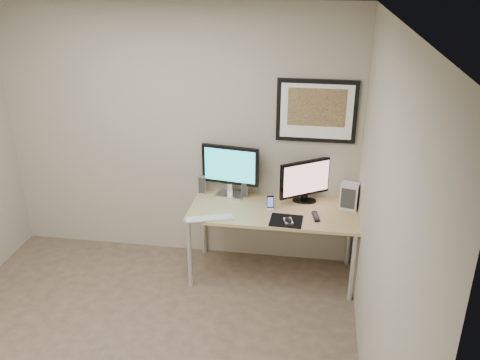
{
  "coord_description": "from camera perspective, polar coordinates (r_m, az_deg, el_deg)",
  "views": [
    {
      "loc": [
        1.34,
        -2.97,
        2.94
      ],
      "look_at": [
        0.72,
        1.1,
        1.13
      ],
      "focal_mm": 38.0,
      "sensor_mm": 36.0,
      "label": 1
    }
  ],
  "objects": [
    {
      "name": "desk",
      "position": [
        4.89,
        3.75,
        -4.02
      ],
      "size": [
        1.6,
        0.7,
        0.73
      ],
      "color": "#977C49",
      "rests_on": "floor"
    },
    {
      "name": "monitor_tv",
      "position": [
        4.95,
        7.36,
        -0.01
      ],
      "size": [
        0.48,
        0.33,
        0.43
      ],
      "rotation": [
        0.0,
        0.0,
        0.58
      ],
      "color": "black",
      "rests_on": "desk"
    },
    {
      "name": "remote",
      "position": [
        4.75,
        8.5,
        -4.05
      ],
      "size": [
        0.08,
        0.19,
        0.02
      ],
      "primitive_type": "cube",
      "rotation": [
        0.0,
        0.0,
        0.19
      ],
      "color": "black",
      "rests_on": "desk"
    },
    {
      "name": "floor",
      "position": [
        4.38,
        -12.16,
        -19.0
      ],
      "size": [
        3.6,
        3.6,
        0.0
      ],
      "primitive_type": "plane",
      "color": "brown",
      "rests_on": "ground"
    },
    {
      "name": "keyboard",
      "position": [
        4.68,
        -3.49,
        -4.32
      ],
      "size": [
        0.46,
        0.26,
        0.02
      ],
      "primitive_type": "cube",
      "rotation": [
        0.0,
        0.0,
        0.33
      ],
      "color": "#BABABE",
      "rests_on": "desk"
    },
    {
      "name": "phone_dock",
      "position": [
        4.83,
        3.42,
        -2.53
      ],
      "size": [
        0.08,
        0.08,
        0.14
      ],
      "primitive_type": "cube",
      "rotation": [
        0.0,
        0.0,
        0.22
      ],
      "color": "black",
      "rests_on": "desk"
    },
    {
      "name": "speaker_right",
      "position": [
        5.07,
        0.5,
        -0.96
      ],
      "size": [
        0.08,
        0.08,
        0.18
      ],
      "primitive_type": "cylinder",
      "rotation": [
        0.0,
        0.0,
        0.1
      ],
      "color": "silver",
      "rests_on": "desk"
    },
    {
      "name": "speaker_left",
      "position": [
        5.16,
        -4.25,
        -0.44
      ],
      "size": [
        0.08,
        0.08,
        0.2
      ],
      "primitive_type": "cylinder",
      "rotation": [
        0.0,
        0.0,
        -0.0
      ],
      "color": "silver",
      "rests_on": "desk"
    },
    {
      "name": "room",
      "position": [
        3.89,
        -11.97,
        3.77
      ],
      "size": [
        3.6,
        3.6,
        3.6
      ],
      "color": "white",
      "rests_on": "ground"
    },
    {
      "name": "mouse",
      "position": [
        4.63,
        5.44,
        -4.55
      ],
      "size": [
        0.1,
        0.13,
        0.04
      ],
      "primitive_type": "ellipsoid",
      "rotation": [
        0.0,
        0.0,
        0.28
      ],
      "color": "black",
      "rests_on": "mousepad"
    },
    {
      "name": "fan_unit",
      "position": [
        4.93,
        12.17,
        -1.76
      ],
      "size": [
        0.19,
        0.16,
        0.26
      ],
      "primitive_type": "cube",
      "rotation": [
        0.0,
        0.0,
        -0.23
      ],
      "color": "silver",
      "rests_on": "desk"
    },
    {
      "name": "monitor_large",
      "position": [
        5.01,
        -1.1,
        1.27
      ],
      "size": [
        0.58,
        0.22,
        0.53
      ],
      "rotation": [
        0.0,
        0.0,
        -0.15
      ],
      "color": "silver",
      "rests_on": "desk"
    },
    {
      "name": "mousepad",
      "position": [
        4.67,
        5.21,
        -4.57
      ],
      "size": [
        0.31,
        0.28,
        0.0
      ],
      "primitive_type": "cube",
      "rotation": [
        0.0,
        0.0,
        -0.05
      ],
      "color": "black",
      "rests_on": "desk"
    },
    {
      "name": "framed_art",
      "position": [
        4.83,
        8.59,
        7.67
      ],
      "size": [
        0.75,
        0.04,
        0.6
      ],
      "color": "black",
      "rests_on": "room"
    }
  ]
}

